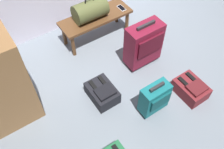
{
  "coord_description": "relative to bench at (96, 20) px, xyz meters",
  "views": [
    {
      "loc": [
        -1.43,
        -1.29,
        2.5
      ],
      "look_at": [
        -0.44,
        0.19,
        0.25
      ],
      "focal_mm": 39.74,
      "sensor_mm": 36.0,
      "label": 1
    }
  ],
  "objects": [
    {
      "name": "backpack_dark",
      "position": [
        -0.5,
        -0.93,
        -0.22
      ],
      "size": [
        0.28,
        0.38,
        0.21
      ],
      "color": "black",
      "rests_on": "ground"
    },
    {
      "name": "backpack_maroon",
      "position": [
        0.41,
        -1.48,
        -0.22
      ],
      "size": [
        0.28,
        0.38,
        0.21
      ],
      "color": "maroon",
      "rests_on": "ground"
    },
    {
      "name": "ground_plane",
      "position": [
        0.11,
        -1.07,
        -0.32
      ],
      "size": [
        6.6,
        6.6,
        0.0
      ],
      "primitive_type": "plane",
      "color": "slate"
    },
    {
      "name": "duffel_bag_olive",
      "position": [
        -0.08,
        -0.0,
        0.19
      ],
      "size": [
        0.44,
        0.26,
        0.34
      ],
      "color": "#51562D",
      "rests_on": "bench"
    },
    {
      "name": "suitcase_upright_burgundy",
      "position": [
        0.24,
        -0.75,
        0.01
      ],
      "size": [
        0.46,
        0.25,
        0.64
      ],
      "color": "maroon",
      "rests_on": "ground"
    },
    {
      "name": "bench",
      "position": [
        0.0,
        0.0,
        0.0
      ],
      "size": [
        1.0,
        0.36,
        0.37
      ],
      "color": "brown",
      "rests_on": "ground"
    },
    {
      "name": "cell_phone",
      "position": [
        0.39,
        -0.05,
        0.06
      ],
      "size": [
        0.07,
        0.14,
        0.01
      ],
      "color": "silver",
      "rests_on": "bench"
    },
    {
      "name": "suitcase_small_teal",
      "position": [
        -0.11,
        -1.4,
        -0.08
      ],
      "size": [
        0.32,
        0.19,
        0.46
      ],
      "color": "#14666B",
      "rests_on": "ground"
    }
  ]
}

